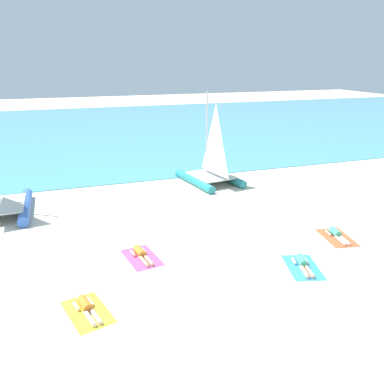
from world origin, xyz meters
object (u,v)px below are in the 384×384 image
Objects in this scene: towel_leftmost at (88,312)px; sunbather_leftmost at (87,307)px; towel_center_left at (142,257)px; sunbather_center_right at (302,263)px; towel_center_right at (303,267)px; sailboat_teal at (211,170)px; sunbather_center_left at (141,254)px; towel_rightmost at (337,238)px; sunbather_rightmost at (337,234)px.

towel_leftmost is 1.22× the size of sunbather_leftmost.
sunbather_center_right is (5.34, -2.59, 0.13)m from towel_center_left.
sunbather_center_right is at bearing 73.93° from towel_center_right.
sailboat_teal is at bearing 52.79° from towel_leftmost.
sunbather_leftmost and sunbather_center_right have the same top height.
towel_leftmost is (-8.32, -10.96, -0.79)m from sailboat_teal.
sailboat_teal reaches higher than sunbather_leftmost.
towel_leftmost is 3.70m from sunbather_center_left.
sunbather_rightmost is at bearing 79.38° from towel_rightmost.
sunbather_center_right is at bearing -25.91° from towel_center_left.
sailboat_teal is 10.14m from towel_center_left.
sunbather_leftmost is at bearing -136.87° from sailboat_teal.
sunbather_center_right is (-0.71, -10.70, -0.66)m from sailboat_teal.
sunbather_leftmost reaches higher than towel_rightmost.
sunbather_leftmost is 3.65m from sunbather_center_left.
towel_leftmost is at bearing -128.60° from towel_center_left.
towel_rightmost is at bearing -6.76° from towel_center_left.
sunbather_center_right is at bearing 1.95° from towel_leftmost.
towel_center_left is at bearing -175.68° from sunbather_rightmost.
sunbather_center_left is at bearing -136.43° from sailboat_teal.
sunbather_center_left is 0.82× the size of towel_center_right.
towel_center_right is (-0.73, -10.76, -0.79)m from sailboat_teal.
sunbather_center_left is at bearing 37.04° from sunbather_leftmost.
towel_leftmost is 1.00× the size of towel_rightmost.
towel_center_left is at bearing 153.45° from towel_center_right.
sunbather_center_right and sunbather_rightmost have the same top height.
towel_center_right and towel_rightmost have the same top height.
towel_center_right is (7.60, 0.19, 0.00)m from towel_leftmost.
towel_rightmost is (2.80, 1.63, -0.13)m from sunbather_center_right.
sunbather_leftmost is 0.82× the size of towel_center_left.
towel_rightmost is (10.41, 1.89, 0.00)m from towel_leftmost.
sunbather_center_left is 5.99m from towel_center_right.
towel_rightmost is at bearing 46.27° from sunbather_center_right.
sunbather_center_right is at bearing -35.23° from sunbather_center_left.
towel_rightmost is (2.82, 1.69, 0.00)m from towel_center_right.
sunbather_center_left and sunbather_rightmost have the same top height.
towel_center_left is 0.14m from sunbather_center_left.
sunbather_leftmost is 0.99× the size of sunbather_center_left.
towel_center_right is at bearing -26.55° from towel_center_left.
sunbather_center_left is at bearing 98.79° from towel_center_left.
towel_center_left is (2.28, 2.85, 0.00)m from towel_leftmost.
sunbather_rightmost reaches higher than towel_leftmost.
towel_center_left is (-6.04, -8.11, -0.79)m from sailboat_teal.
sailboat_teal is 10.74m from sunbather_center_right.
sunbather_leftmost is 0.82× the size of towel_center_right.
towel_rightmost is (8.14, -0.96, 0.00)m from towel_center_left.
towel_leftmost is 10.58m from towel_rightmost.
sailboat_teal reaches higher than towel_center_left.
towel_leftmost is at bearing -136.63° from sunbather_center_left.
towel_leftmost is at bearing -90.00° from sunbather_leftmost.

